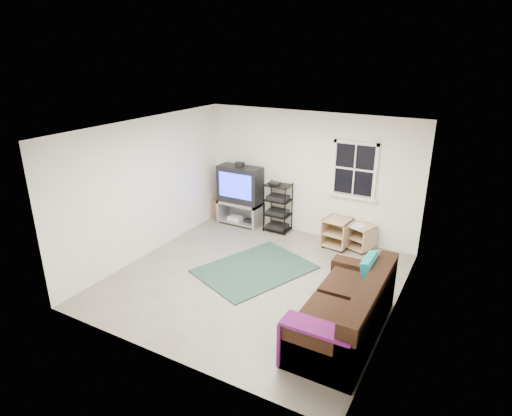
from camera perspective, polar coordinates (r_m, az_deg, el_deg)
The scene contains 8 objects.
room at distance 8.56m, azimuth 12.95°, elevation 4.57°, with size 4.60×4.62×4.60m.
tv_unit at distance 9.49m, azimuth -2.11°, elevation 2.34°, with size 0.98×0.49×1.44m.
av_rack at distance 9.23m, azimuth 2.91°, elevation -0.31°, with size 0.55×0.40×1.09m.
side_table_left at distance 8.72m, azimuth 10.87°, elevation -3.11°, with size 0.55×0.55×0.59m.
side_table_right at distance 8.71m, azimuth 13.82°, elevation -3.53°, with size 0.58×0.58×0.53m.
sofa at distance 6.16m, azimuth 11.90°, elevation -13.55°, with size 0.95×2.15×0.98m.
shag_rug at distance 7.80m, azimuth -0.14°, elevation -8.15°, with size 1.41×1.94×0.02m, color #321F16.
paper_bag at distance 10.10m, azimuth -4.85°, elevation -0.02°, with size 0.31×0.20×0.44m, color #976343.
Camera 1 is at (3.18, -5.67, 3.75)m, focal length 30.00 mm.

